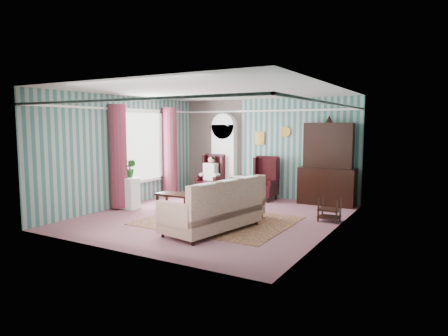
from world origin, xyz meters
The scene contains 17 objects.
floor centered at (0.00, 0.00, 0.00)m, with size 6.00×6.00×0.00m, color #945662.
room_shell centered at (-0.62, 0.18, 2.01)m, with size 5.53×6.02×2.91m.
bookcase centered at (-1.35, 2.84, 1.12)m, with size 0.80×0.28×2.24m, color white.
dresser_hutch centered at (1.90, 2.72, 1.18)m, with size 1.50×0.56×2.36m, color black.
wingback_left centered at (-1.60, 2.45, 0.62)m, with size 0.76×0.80×1.25m, color black.
wingback_right centered at (0.15, 2.45, 0.62)m, with size 0.76×0.80×1.25m, color black.
seated_woman centered at (-1.60, 2.45, 0.59)m, with size 0.44×0.40×1.18m, color silver, non-canonical shape.
round_side_table centered at (-0.70, 2.60, 0.30)m, with size 0.50×0.50×0.60m, color black.
nest_table centered at (2.47, 0.90, 0.27)m, with size 0.45×0.38×0.54m, color black.
plant_stand centered at (-2.40, -0.30, 0.40)m, with size 0.55×0.35×0.80m, color silver.
rug centered at (0.30, -0.30, 0.01)m, with size 3.20×2.60×0.01m, color #471720.
sofa centered at (0.62, -1.08, 0.48)m, with size 2.18×1.07×0.96m, color #B7B18E.
floral_armchair centered at (0.70, 0.20, 0.48)m, with size 0.82×0.89×0.97m, color beige.
coffee_table centered at (-1.17, 0.08, 0.22)m, with size 0.98×0.46×0.44m, color black.
potted_plant_a centered at (-2.48, -0.35, 0.99)m, with size 0.34×0.29×0.37m, color #1B561E.
potted_plant_b centered at (-2.38, -0.18, 1.03)m, with size 0.25×0.20×0.46m, color #1B561E.
potted_plant_c centered at (-2.43, -0.18, 0.98)m, with size 0.20×0.20×0.36m, color #1A4E18.
Camera 1 is at (4.78, -7.83, 2.15)m, focal length 32.00 mm.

